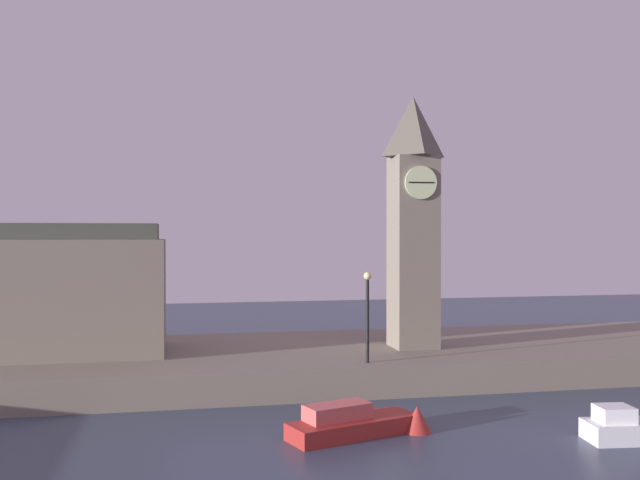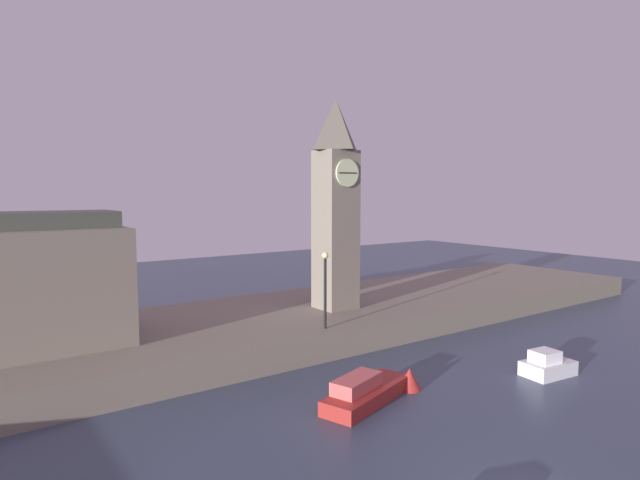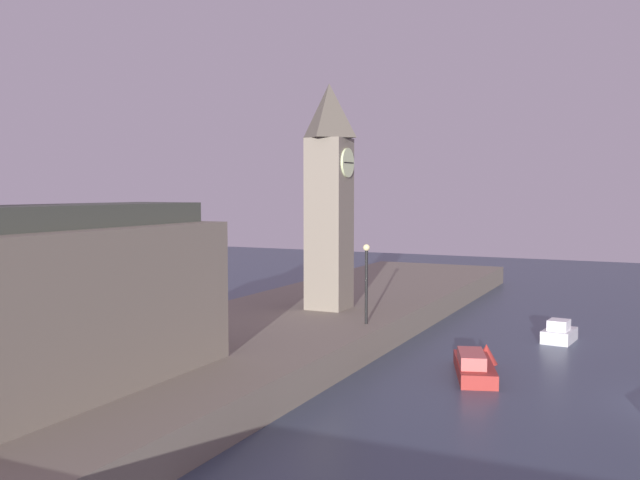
{
  "view_description": "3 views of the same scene",
  "coord_description": "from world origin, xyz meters",
  "px_view_note": "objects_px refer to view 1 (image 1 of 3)",
  "views": [
    {
      "loc": [
        -5.0,
        -16.25,
        7.53
      ],
      "look_at": [
        1.9,
        17.28,
        7.2
      ],
      "focal_mm": 39.2,
      "sensor_mm": 36.0,
      "label": 1
    },
    {
      "loc": [
        -12.75,
        -7.73,
        8.95
      ],
      "look_at": [
        5.18,
        17.66,
        6.11
      ],
      "focal_mm": 29.37,
      "sensor_mm": 36.0,
      "label": 2
    },
    {
      "loc": [
        -30.43,
        1.48,
        8.51
      ],
      "look_at": [
        1.88,
        16.92,
        5.99
      ],
      "focal_mm": 39.51,
      "sensor_mm": 36.0,
      "label": 3
    }
  ],
  "objects_px": {
    "clock_tower": "(413,217)",
    "parliament_hall": "(21,290)",
    "streetlamp": "(367,307)",
    "boat_dinghy_red": "(368,423)",
    "boat_ferry_white": "(628,428)"
  },
  "relations": [
    {
      "from": "streetlamp",
      "to": "boat_ferry_white",
      "type": "bearing_deg",
      "value": -50.57
    },
    {
      "from": "streetlamp",
      "to": "boat_dinghy_red",
      "type": "bearing_deg",
      "value": -105.18
    },
    {
      "from": "streetlamp",
      "to": "boat_ferry_white",
      "type": "relative_size",
      "value": 1.26
    },
    {
      "from": "clock_tower",
      "to": "streetlamp",
      "type": "distance_m",
      "value": 6.74
    },
    {
      "from": "clock_tower",
      "to": "parliament_hall",
      "type": "relative_size",
      "value": 1.01
    },
    {
      "from": "parliament_hall",
      "to": "boat_dinghy_red",
      "type": "relative_size",
      "value": 2.19
    },
    {
      "from": "clock_tower",
      "to": "boat_ferry_white",
      "type": "xyz_separation_m",
      "value": [
        3.76,
        -12.71,
        -7.91
      ]
    },
    {
      "from": "boat_dinghy_red",
      "to": "boat_ferry_white",
      "type": "bearing_deg",
      "value": -16.17
    },
    {
      "from": "parliament_hall",
      "to": "clock_tower",
      "type": "bearing_deg",
      "value": -4.29
    },
    {
      "from": "clock_tower",
      "to": "parliament_hall",
      "type": "xyz_separation_m",
      "value": [
        -19.81,
        1.49,
        -3.64
      ]
    },
    {
      "from": "clock_tower",
      "to": "boat_dinghy_red",
      "type": "relative_size",
      "value": 2.2
    },
    {
      "from": "clock_tower",
      "to": "boat_ferry_white",
      "type": "height_order",
      "value": "clock_tower"
    },
    {
      "from": "boat_dinghy_red",
      "to": "parliament_hall",
      "type": "bearing_deg",
      "value": 141.48
    },
    {
      "from": "parliament_hall",
      "to": "boat_ferry_white",
      "type": "height_order",
      "value": "parliament_hall"
    },
    {
      "from": "clock_tower",
      "to": "boat_dinghy_red",
      "type": "bearing_deg",
      "value": -117.57
    }
  ]
}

